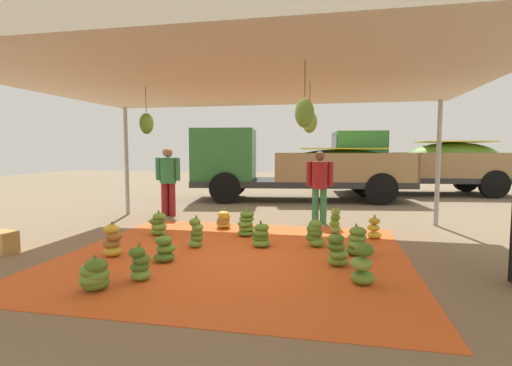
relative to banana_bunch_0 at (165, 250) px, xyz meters
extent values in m
plane|color=#7F6B51|center=(0.95, 3.57, -0.19)|extent=(40.00, 40.00, 0.00)
cube|color=#E05B23|center=(0.95, 0.57, -0.19)|extent=(5.43, 5.14, 0.01)
cylinder|color=#9EA0A5|center=(-2.85, 3.87, 1.21)|extent=(0.10, 0.10, 2.80)
cylinder|color=#9EA0A5|center=(4.75, 3.87, 1.21)|extent=(0.10, 0.10, 2.80)
cube|color=beige|center=(0.95, 0.57, 2.63)|extent=(8.00, 7.00, 0.06)
cube|color=beige|center=(0.95, -2.90, 2.46)|extent=(8.00, 0.04, 0.28)
cylinder|color=#4C422D|center=(-0.71, 0.89, 2.38)|extent=(0.01, 0.01, 0.44)
ellipsoid|color=#518428|center=(-0.71, 0.89, 1.96)|extent=(0.24, 0.24, 0.36)
cylinder|color=#4C422D|center=(2.13, -0.48, 2.38)|extent=(0.01, 0.01, 0.44)
ellipsoid|color=#6B9E38|center=(2.13, -0.48, 1.96)|extent=(0.24, 0.24, 0.36)
cylinder|color=#4C422D|center=(2.09, 1.07, 2.38)|extent=(0.01, 0.01, 0.44)
ellipsoid|color=#75A83D|center=(2.09, 1.07, 1.96)|extent=(0.24, 0.24, 0.36)
ellipsoid|color=#477523|center=(0.00, -0.02, -0.11)|extent=(0.45, 0.45, 0.15)
ellipsoid|color=#60932D|center=(0.01, 0.02, 0.02)|extent=(0.41, 0.41, 0.15)
ellipsoid|color=#518428|center=(-0.01, -0.01, 0.14)|extent=(0.33, 0.33, 0.15)
cylinder|color=olive|center=(-0.01, 0.01, 0.20)|extent=(0.04, 0.04, 0.12)
ellipsoid|color=#60932D|center=(1.27, 1.16, -0.11)|extent=(0.38, 0.38, 0.14)
ellipsoid|color=#518428|center=(1.25, 1.21, -0.02)|extent=(0.42, 0.42, 0.14)
ellipsoid|color=#518428|center=(1.26, 1.16, 0.07)|extent=(0.39, 0.39, 0.14)
ellipsoid|color=#518428|center=(1.28, 1.18, 0.16)|extent=(0.26, 0.26, 0.14)
cylinder|color=olive|center=(1.26, 1.18, 0.22)|extent=(0.04, 0.04, 0.12)
ellipsoid|color=#6B9E38|center=(0.15, 0.89, -0.11)|extent=(0.33, 0.33, 0.14)
ellipsoid|color=#518428|center=(0.18, 0.91, -0.02)|extent=(0.29, 0.29, 0.14)
ellipsoid|color=#477523|center=(0.18, 0.90, 0.07)|extent=(0.29, 0.29, 0.14)
ellipsoid|color=#6B9E38|center=(0.20, 0.91, 0.17)|extent=(0.24, 0.24, 0.14)
ellipsoid|color=#60932D|center=(0.15, 0.91, 0.26)|extent=(0.27, 0.27, 0.14)
cylinder|color=olive|center=(0.18, 0.91, 0.32)|extent=(0.04, 0.04, 0.12)
ellipsoid|color=#60932D|center=(2.58, 0.31, -0.11)|extent=(0.35, 0.35, 0.14)
ellipsoid|color=#6B9E38|center=(2.58, 0.28, 0.00)|extent=(0.36, 0.36, 0.14)
ellipsoid|color=#477523|center=(2.54, 0.28, 0.11)|extent=(0.32, 0.32, 0.14)
ellipsoid|color=#477523|center=(2.54, 0.27, 0.22)|extent=(0.33, 0.33, 0.14)
cylinder|color=olive|center=(2.57, 0.29, 0.28)|extent=(0.04, 0.04, 0.12)
ellipsoid|color=gold|center=(-0.94, 0.10, -0.11)|extent=(0.34, 0.34, 0.15)
ellipsoid|color=#996628|center=(-0.96, 0.13, 0.01)|extent=(0.39, 0.39, 0.15)
ellipsoid|color=#996628|center=(-0.93, 0.13, 0.13)|extent=(0.30, 0.30, 0.15)
ellipsoid|color=gold|center=(-0.96, 0.11, 0.25)|extent=(0.33, 0.33, 0.15)
cylinder|color=olive|center=(-0.95, 0.12, 0.31)|extent=(0.04, 0.04, 0.12)
ellipsoid|color=gold|center=(3.27, 2.24, -0.12)|extent=(0.36, 0.36, 0.13)
ellipsoid|color=gold|center=(3.26, 2.27, 0.02)|extent=(0.34, 0.34, 0.13)
ellipsoid|color=gold|center=(3.27, 2.27, 0.15)|extent=(0.25, 0.25, 0.13)
cylinder|color=olive|center=(3.27, 2.25, 0.21)|extent=(0.04, 0.04, 0.12)
ellipsoid|color=#6B9E38|center=(2.21, 1.37, -0.10)|extent=(0.39, 0.39, 0.17)
ellipsoid|color=#518428|center=(2.16, 1.38, -0.02)|extent=(0.28, 0.28, 0.17)
ellipsoid|color=#477523|center=(2.19, 1.35, 0.06)|extent=(0.35, 0.35, 0.17)
ellipsoid|color=#518428|center=(2.17, 1.36, 0.14)|extent=(0.35, 0.35, 0.17)
ellipsoid|color=#60932D|center=(2.19, 1.37, 0.21)|extent=(0.30, 0.30, 0.17)
cylinder|color=olive|center=(2.19, 1.36, 0.27)|extent=(0.04, 0.04, 0.12)
ellipsoid|color=#518428|center=(-0.30, -1.29, -0.09)|extent=(0.45, 0.45, 0.18)
ellipsoid|color=#60932D|center=(-0.30, -1.32, -0.04)|extent=(0.40, 0.40, 0.18)
ellipsoid|color=#6B9E38|center=(-0.27, -1.30, 0.02)|extent=(0.34, 0.34, 0.18)
ellipsoid|color=#60932D|center=(-0.31, -1.33, 0.08)|extent=(0.29, 0.29, 0.18)
ellipsoid|color=#477523|center=(-0.25, -1.33, 0.13)|extent=(0.37, 0.37, 0.18)
cylinder|color=olive|center=(-0.28, -1.31, 0.19)|extent=(0.04, 0.04, 0.12)
ellipsoid|color=#518428|center=(0.81, 1.95, -0.12)|extent=(0.47, 0.47, 0.13)
ellipsoid|color=#75A83D|center=(0.83, 1.96, -0.03)|extent=(0.36, 0.36, 0.13)
ellipsoid|color=#60932D|center=(0.81, 1.91, 0.06)|extent=(0.32, 0.32, 0.13)
ellipsoid|color=#518428|center=(0.82, 1.96, 0.16)|extent=(0.41, 0.41, 0.13)
ellipsoid|color=#518428|center=(0.84, 1.95, 0.25)|extent=(0.33, 0.33, 0.13)
cylinder|color=olive|center=(0.83, 1.94, 0.31)|extent=(0.04, 0.04, 0.12)
ellipsoid|color=#75A83D|center=(2.54, 2.55, -0.10)|extent=(0.29, 0.29, 0.16)
ellipsoid|color=#60932D|center=(2.51, 2.53, 0.02)|extent=(0.30, 0.30, 0.16)
ellipsoid|color=#518428|center=(2.53, 2.56, 0.14)|extent=(0.25, 0.25, 0.16)
ellipsoid|color=#75A83D|center=(2.54, 2.54, 0.26)|extent=(0.25, 0.25, 0.16)
cylinder|color=olive|center=(2.52, 2.54, 0.32)|extent=(0.04, 0.04, 0.12)
ellipsoid|color=gold|center=(0.16, 2.62, -0.12)|extent=(0.37, 0.37, 0.13)
ellipsoid|color=#996628|center=(0.15, 2.60, -0.06)|extent=(0.40, 0.40, 0.13)
ellipsoid|color=#996628|center=(0.15, 2.64, 0.01)|extent=(0.40, 0.40, 0.13)
ellipsoid|color=gold|center=(0.17, 2.64, 0.07)|extent=(0.29, 0.29, 0.13)
ellipsoid|color=gold|center=(0.16, 2.61, 0.13)|extent=(0.26, 0.26, 0.13)
cylinder|color=olive|center=(0.17, 2.62, 0.19)|extent=(0.04, 0.04, 0.12)
ellipsoid|color=#6B9E38|center=(0.06, -0.85, -0.11)|extent=(0.29, 0.29, 0.14)
ellipsoid|color=#477523|center=(0.04, -0.84, -0.01)|extent=(0.34, 0.34, 0.14)
ellipsoid|color=#477523|center=(0.07, -0.84, 0.09)|extent=(0.30, 0.30, 0.14)
ellipsoid|color=#477523|center=(0.03, -0.87, 0.19)|extent=(0.21, 0.21, 0.14)
cylinder|color=olive|center=(0.05, -0.84, 0.25)|extent=(0.04, 0.04, 0.12)
ellipsoid|color=#60932D|center=(2.88, -0.42, -0.10)|extent=(0.41, 0.41, 0.17)
ellipsoid|color=#75A83D|center=(2.85, -0.44, 0.08)|extent=(0.36, 0.36, 0.17)
ellipsoid|color=#477523|center=(2.88, -0.44, 0.27)|extent=(0.26, 0.26, 0.17)
cylinder|color=olive|center=(2.86, -0.43, 0.33)|extent=(0.04, 0.04, 0.12)
ellipsoid|color=#477523|center=(2.87, 0.95, -0.11)|extent=(0.47, 0.47, 0.15)
ellipsoid|color=#6B9E38|center=(2.88, 0.94, 0.00)|extent=(0.42, 0.42, 0.15)
ellipsoid|color=#6B9E38|center=(2.88, 0.98, 0.10)|extent=(0.31, 0.31, 0.15)
ellipsoid|color=#60932D|center=(2.89, 0.96, 0.20)|extent=(0.28, 0.28, 0.15)
cylinder|color=olive|center=(2.86, 0.97, 0.26)|extent=(0.04, 0.04, 0.12)
ellipsoid|color=#60932D|center=(-0.91, 1.67, -0.11)|extent=(0.45, 0.45, 0.15)
ellipsoid|color=#75A83D|center=(-0.88, 1.65, -0.01)|extent=(0.42, 0.42, 0.15)
ellipsoid|color=#477523|center=(-0.93, 1.65, 0.09)|extent=(0.35, 0.35, 0.15)
ellipsoid|color=#6B9E38|center=(-0.88, 1.67, 0.19)|extent=(0.37, 0.37, 0.15)
cylinder|color=olive|center=(-0.90, 1.67, 0.25)|extent=(0.04, 0.04, 0.12)
cube|color=#2D2D2D|center=(1.36, 7.73, 0.41)|extent=(7.39, 3.21, 0.20)
cube|color=#2D6B33|center=(-1.19, 7.37, 1.36)|extent=(2.27, 2.31, 1.70)
cube|color=#232D38|center=(-2.19, 7.23, 1.70)|extent=(0.27, 1.77, 0.75)
cube|color=#99754C|center=(2.85, 6.86, 0.96)|extent=(4.40, 0.70, 0.90)
cube|color=#99754C|center=(2.55, 8.99, 0.96)|extent=(4.40, 0.70, 0.90)
cube|color=#99754C|center=(4.85, 8.23, 0.96)|extent=(0.39, 2.21, 0.90)
ellipsoid|color=#60932D|center=(2.70, 7.92, 1.02)|extent=(4.12, 2.40, 1.03)
cube|color=yellow|center=(2.70, 7.92, 1.55)|extent=(2.87, 2.05, 0.04)
cylinder|color=black|center=(-0.90, 6.39, 0.31)|extent=(1.03, 0.42, 1.00)
cylinder|color=black|center=(-1.19, 8.39, 0.31)|extent=(1.03, 0.42, 1.00)
cylinder|color=black|center=(3.90, 7.07, 0.31)|extent=(1.03, 0.42, 1.00)
cylinder|color=black|center=(3.62, 9.08, 0.31)|extent=(1.03, 0.42, 1.00)
cube|color=#2D2D2D|center=(5.69, 10.51, 0.41)|extent=(6.73, 3.14, 0.20)
cube|color=#2D6B33|center=(3.36, 10.26, 1.36)|extent=(2.05, 2.45, 1.70)
cube|color=#232D38|center=(2.44, 10.16, 1.70)|extent=(0.23, 1.96, 0.75)
cube|color=#99754C|center=(7.04, 9.46, 0.96)|extent=(4.02, 0.51, 0.90)
cube|color=#99754C|center=(6.79, 11.83, 0.96)|extent=(4.02, 0.51, 0.90)
cube|color=#99754C|center=(8.88, 10.85, 0.96)|extent=(0.34, 2.46, 0.90)
ellipsoid|color=#60932D|center=(6.91, 10.64, 1.15)|extent=(3.75, 2.43, 1.29)
cube|color=yellow|center=(6.91, 10.64, 1.82)|extent=(2.60, 2.12, 0.04)
cylinder|color=black|center=(3.61, 9.15, 0.31)|extent=(1.02, 0.38, 1.00)
cylinder|color=black|center=(3.37, 11.40, 0.31)|extent=(1.02, 0.38, 1.00)
cylinder|color=black|center=(8.00, 9.62, 0.31)|extent=(1.02, 0.38, 1.00)
cylinder|color=black|center=(7.76, 11.87, 0.31)|extent=(1.02, 0.38, 1.00)
cylinder|color=maroon|center=(-1.77, 3.87, 0.23)|extent=(0.16, 0.16, 0.85)
cylinder|color=maroon|center=(-1.58, 3.87, 0.23)|extent=(0.16, 0.16, 0.85)
cylinder|color=#337A4C|center=(-1.68, 3.87, 0.98)|extent=(0.39, 0.39, 0.64)
cylinder|color=#337A4C|center=(-1.94, 3.87, 1.01)|extent=(0.12, 0.12, 0.57)
cylinder|color=#337A4C|center=(-1.42, 3.87, 1.01)|extent=(0.12, 0.12, 0.57)
sphere|color=#936B4C|center=(-1.68, 3.87, 1.44)|extent=(0.23, 0.23, 0.23)
cylinder|color=maroon|center=(-1.88, 4.03, 0.24)|extent=(0.16, 0.16, 0.86)
cylinder|color=maroon|center=(-1.68, 4.03, 0.24)|extent=(0.16, 0.16, 0.86)
cylinder|color=#337A4C|center=(-1.78, 4.03, 0.99)|extent=(0.39, 0.39, 0.64)
cylinder|color=#337A4C|center=(-2.04, 4.03, 1.02)|extent=(0.13, 0.13, 0.57)
cylinder|color=#337A4C|center=(-1.52, 4.03, 1.02)|extent=(0.13, 0.13, 0.57)
sphere|color=#936B4C|center=(-1.78, 4.03, 1.45)|extent=(0.23, 0.23, 0.23)
cylinder|color=#337A4C|center=(2.07, 3.62, 0.22)|extent=(0.15, 0.15, 0.82)
cylinder|color=#337A4C|center=(2.26, 3.62, 0.22)|extent=(0.15, 0.15, 0.82)
cylinder|color=maroon|center=(2.16, 3.62, 0.93)|extent=(0.37, 0.37, 0.61)
cylinder|color=maroon|center=(1.92, 3.62, 0.96)|extent=(0.12, 0.12, 0.54)
cylinder|color=maroon|center=(2.41, 3.62, 0.96)|extent=(0.12, 0.12, 0.54)
sphere|color=brown|center=(2.16, 3.62, 1.37)|extent=(0.22, 0.22, 0.22)
cube|color=#B78947|center=(-2.85, -0.07, -0.01)|extent=(0.52, 0.39, 0.37)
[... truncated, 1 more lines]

